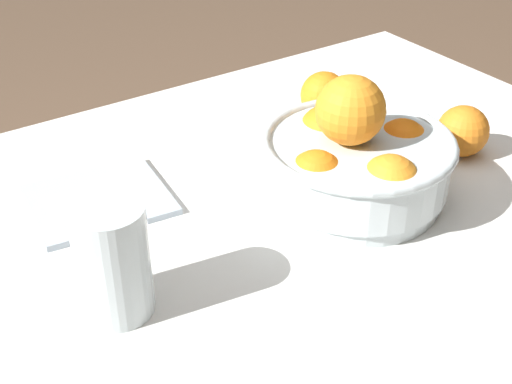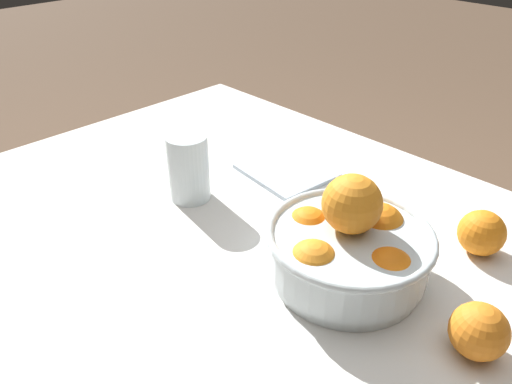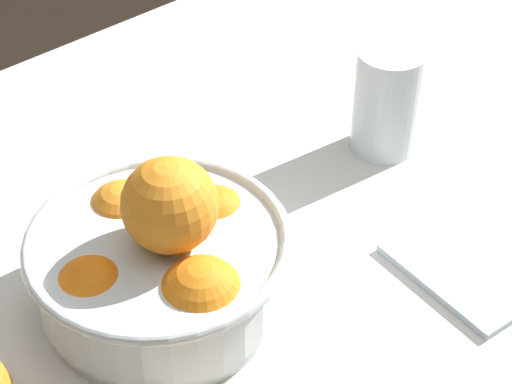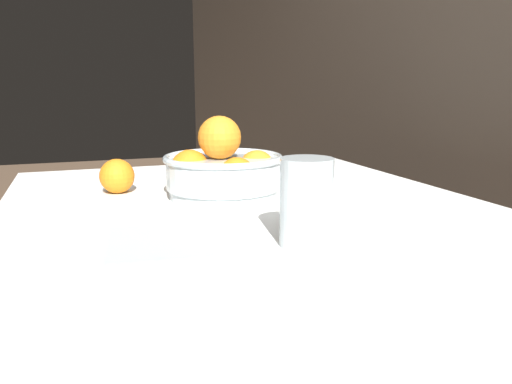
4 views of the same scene
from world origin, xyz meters
The scene contains 4 objects.
dining_table centered at (0.00, 0.00, 0.67)m, with size 1.19×0.87×0.76m.
fruit_bowl centered at (-0.16, -0.02, 0.81)m, with size 0.23×0.23×0.16m.
juice_glass centered at (0.17, 0.00, 0.81)m, with size 0.07×0.07×0.12m.
napkin centered at (0.11, -0.19, 0.76)m, with size 0.16×0.14×0.01m, color silver.
Camera 3 is at (-0.46, -0.48, 1.34)m, focal length 60.00 mm.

